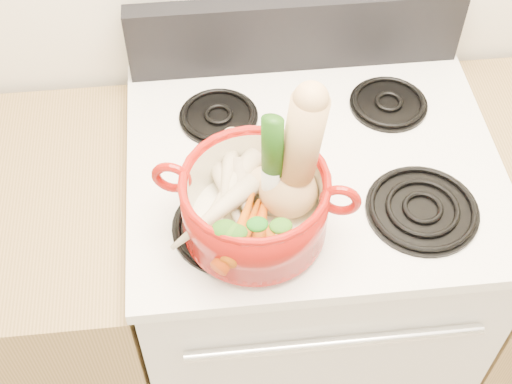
{
  "coord_description": "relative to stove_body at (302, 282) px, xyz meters",
  "views": [
    {
      "loc": [
        -0.22,
        0.43,
        2.07
      ],
      "look_at": [
        -0.14,
        1.21,
        1.1
      ],
      "focal_mm": 50.0,
      "sensor_mm": 36.0,
      "label": 1
    }
  ],
  "objects": [
    {
      "name": "dutch_oven",
      "position": [
        -0.14,
        -0.17,
        0.57
      ],
      "size": [
        0.34,
        0.34,
        0.13
      ],
      "primitive_type": "cylinder",
      "rotation": [
        0.0,
        0.0,
        -0.28
      ],
      "color": "#930F09",
      "rests_on": "burner_front_left"
    },
    {
      "name": "burner_front_right",
      "position": [
        0.19,
        -0.16,
        0.5
      ],
      "size": [
        0.22,
        0.22,
        0.02
      ],
      "primitive_type": "cylinder",
      "color": "black",
      "rests_on": "cooktop"
    },
    {
      "name": "control_backsplash",
      "position": [
        0.0,
        0.3,
        0.58
      ],
      "size": [
        0.76,
        0.05,
        0.18
      ],
      "primitive_type": "cube",
      "color": "black",
      "rests_on": "cooktop"
    },
    {
      "name": "stove_body",
      "position": [
        0.0,
        0.0,
        0.0
      ],
      "size": [
        0.76,
        0.65,
        0.92
      ],
      "primitive_type": "cube",
      "color": "silver",
      "rests_on": "floor"
    },
    {
      "name": "oven_handle",
      "position": [
        0.0,
        -0.34,
        0.32
      ],
      "size": [
        0.6,
        0.02,
        0.02
      ],
      "primitive_type": "cylinder",
      "rotation": [
        0.0,
        1.57,
        0.0
      ],
      "color": "silver",
      "rests_on": "stove_body"
    },
    {
      "name": "leek",
      "position": [
        -0.11,
        -0.16,
        0.66
      ],
      "size": [
        0.06,
        0.06,
        0.26
      ],
      "primitive_type": "cylinder",
      "rotation": [
        0.04,
        0.0,
        -0.42
      ],
      "color": "beige",
      "rests_on": "dutch_oven"
    },
    {
      "name": "pot_handle_left",
      "position": [
        -0.29,
        -0.13,
        0.62
      ],
      "size": [
        0.08,
        0.04,
        0.08
      ],
      "primitive_type": "torus",
      "rotation": [
        1.57,
        0.0,
        -0.28
      ],
      "color": "#930F09",
      "rests_on": "dutch_oven"
    },
    {
      "name": "ginger",
      "position": [
        -0.11,
        -0.11,
        0.56
      ],
      "size": [
        0.09,
        0.07,
        0.05
      ],
      "primitive_type": "ellipsoid",
      "rotation": [
        0.0,
        0.0,
        -0.04
      ],
      "color": "tan",
      "rests_on": "dutch_oven"
    },
    {
      "name": "parsnip_1",
      "position": [
        -0.19,
        -0.14,
        0.57
      ],
      "size": [
        0.17,
        0.2,
        0.06
      ],
      "primitive_type": "cone",
      "rotation": [
        1.66,
        0.0,
        -0.66
      ],
      "color": "beige",
      "rests_on": "dutch_oven"
    },
    {
      "name": "parsnip_0",
      "position": [
        -0.19,
        -0.14,
        0.56
      ],
      "size": [
        0.09,
        0.2,
        0.06
      ],
      "primitive_type": "cone",
      "rotation": [
        1.66,
        0.0,
        0.26
      ],
      "color": "beige",
      "rests_on": "dutch_oven"
    },
    {
      "name": "carrot_0",
      "position": [
        -0.13,
        -0.2,
        0.55
      ],
      "size": [
        0.08,
        0.16,
        0.04
      ],
      "primitive_type": "cone",
      "rotation": [
        1.66,
        0.0,
        0.33
      ],
      "color": "#BC5109",
      "rests_on": "dutch_oven"
    },
    {
      "name": "carrot_2",
      "position": [
        -0.13,
        -0.19,
        0.56
      ],
      "size": [
        0.06,
        0.16,
        0.04
      ],
      "primitive_type": "cone",
      "rotation": [
        1.66,
        0.0,
        -0.22
      ],
      "color": "#C54309",
      "rests_on": "dutch_oven"
    },
    {
      "name": "burner_back_left",
      "position": [
        -0.19,
        0.14,
        0.5
      ],
      "size": [
        0.17,
        0.17,
        0.02
      ],
      "primitive_type": "cylinder",
      "color": "black",
      "rests_on": "cooktop"
    },
    {
      "name": "parsnip_2",
      "position": [
        -0.16,
        -0.15,
        0.57
      ],
      "size": [
        0.05,
        0.17,
        0.05
      ],
      "primitive_type": "cone",
      "rotation": [
        1.66,
        0.0,
        0.07
      ],
      "color": "beige",
      "rests_on": "dutch_oven"
    },
    {
      "name": "burner_front_left",
      "position": [
        -0.19,
        -0.16,
        0.5
      ],
      "size": [
        0.22,
        0.22,
        0.02
      ],
      "primitive_type": "cylinder",
      "color": "black",
      "rests_on": "cooktop"
    },
    {
      "name": "pot_handle_right",
      "position": [
        0.0,
        -0.22,
        0.62
      ],
      "size": [
        0.08,
        0.04,
        0.08
      ],
      "primitive_type": "torus",
      "rotation": [
        1.57,
        0.0,
        -0.28
      ],
      "color": "#930F09",
      "rests_on": "dutch_oven"
    },
    {
      "name": "carrot_4",
      "position": [
        -0.17,
        -0.23,
        0.58
      ],
      "size": [
        0.09,
        0.16,
        0.04
      ],
      "primitive_type": "cone",
      "rotation": [
        1.66,
        0.0,
        -0.38
      ],
      "color": "#B85209",
      "rests_on": "dutch_oven"
    },
    {
      "name": "carrot_3",
      "position": [
        -0.16,
        -0.23,
        0.57
      ],
      "size": [
        0.08,
        0.14,
        0.04
      ],
      "primitive_type": "cone",
      "rotation": [
        1.66,
        0.0,
        -0.42
      ],
      "color": "#C45509",
      "rests_on": "dutch_oven"
    },
    {
      "name": "cooktop",
      "position": [
        0.0,
        0.0,
        0.47
      ],
      "size": [
        0.78,
        0.67,
        0.03
      ],
      "primitive_type": "cube",
      "color": "white",
      "rests_on": "stove_body"
    },
    {
      "name": "parsnip_3",
      "position": [
        -0.22,
        -0.19,
        0.58
      ],
      "size": [
        0.19,
        0.15,
        0.06
      ],
      "primitive_type": "cone",
      "rotation": [
        1.66,
        0.0,
        -0.96
      ],
      "color": "beige",
      "rests_on": "dutch_oven"
    },
    {
      "name": "burner_back_right",
      "position": [
        0.19,
        0.14,
        0.5
      ],
      "size": [
        0.17,
        0.17,
        0.02
      ],
      "primitive_type": "cylinder",
      "color": "black",
      "rests_on": "cooktop"
    },
    {
      "name": "squash",
      "position": [
        -0.07,
        -0.16,
        0.68
      ],
      "size": [
        0.17,
        0.15,
        0.29
      ],
      "primitive_type": null,
      "rotation": [
        0.0,
        0.09,
        -0.28
      ],
      "color": "tan",
      "rests_on": "dutch_oven"
    },
    {
      "name": "carrot_1",
      "position": [
        -0.17,
        -0.23,
        0.56
      ],
      "size": [
        0.13,
        0.15,
        0.05
      ],
      "primitive_type": "cone",
      "rotation": [
        1.66,
        0.0,
        -0.67
      ],
      "color": "#DC470B",
      "rests_on": "dutch_oven"
    },
    {
      "name": "parsnip_4",
      "position": [
        -0.19,
        -0.1,
        0.58
      ],
      "size": [
        0.08,
        0.2,
        0.06
      ],
      "primitive_type": "cone",
      "rotation": [
        1.66,
        0.0,
        -0.21
      ],
      "color": "beige",
      "rests_on": "dutch_oven"
    }
  ]
}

